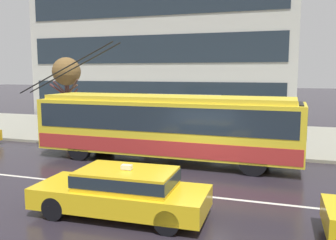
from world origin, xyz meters
name	(u,v)px	position (x,y,z in m)	size (l,w,h in m)	color
ground_plane	(192,183)	(0.00, 0.00, 0.00)	(160.00, 160.00, 0.00)	#262029
sidewalk_slab	(231,136)	(0.00, 9.32, 0.07)	(80.00, 10.00, 0.14)	gray
lane_centre_line	(183,194)	(0.00, -1.20, 0.00)	(72.00, 0.14, 0.01)	silver
trolleybus	(166,125)	(-1.86, 2.72, 1.55)	(12.89, 2.69, 5.13)	yellow
taxi_oncoming_near	(123,190)	(-1.07, -3.31, 0.70)	(4.68, 1.91, 1.39)	yellow
bus_shelter	(180,106)	(-2.36, 6.67, 1.99)	(4.14, 1.72, 2.45)	gray
pedestrian_at_shelter	(234,113)	(0.60, 6.00, 1.81)	(1.13, 1.13, 2.04)	#4C4E3E
pedestrian_approaching_curb	(146,109)	(-4.55, 7.23, 1.71)	(1.32, 1.32, 1.97)	#4D514D
pedestrian_walking_past	(178,114)	(-2.04, 5.12, 1.75)	(1.17, 1.17, 1.97)	#1A284B
pedestrian_waiting_by_pole	(169,122)	(-3.05, 6.84, 1.09)	(0.47, 0.47, 1.61)	#1B384C
street_tree_bare	(67,73)	(-9.20, 6.53, 3.73)	(1.75, 2.05, 4.52)	brown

